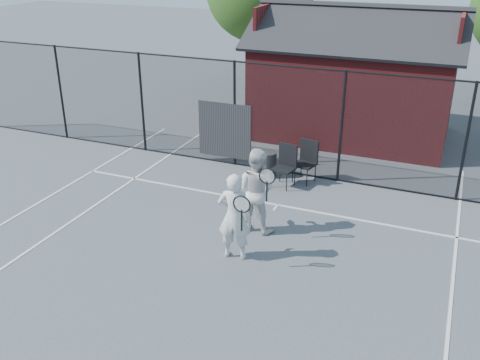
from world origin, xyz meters
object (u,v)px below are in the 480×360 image
at_px(clubhouse, 354,86).
at_px(chair_left, 284,167).
at_px(player_back, 256,190).
at_px(chair_right, 305,163).
at_px(player_front, 234,216).
at_px(waste_bin, 268,164).

xyz_separation_m(clubhouse, chair_left, (-0.74, -4.90, -1.06)).
height_order(clubhouse, chair_left, clubhouse).
distance_m(player_back, chair_right, 2.92).
height_order(player_front, waste_bin, player_front).
bearing_deg(clubhouse, player_front, -93.71).
bearing_deg(waste_bin, chair_left, -39.23).
xyz_separation_m(player_front, chair_left, (-0.18, 3.65, -0.38)).
relative_size(player_front, player_back, 0.97).
relative_size(chair_left, chair_right, 0.99).
xyz_separation_m(chair_right, waste_bin, (-1.03, 0.00, -0.21)).
relative_size(player_front, waste_bin, 2.68).
distance_m(player_front, chair_right, 4.18).
xyz_separation_m(clubhouse, player_back, (-0.59, -7.27, -0.65)).
bearing_deg(waste_bin, player_back, -75.22).
bearing_deg(clubhouse, chair_right, -94.16).
distance_m(chair_right, waste_bin, 1.05).
xyz_separation_m(clubhouse, chair_right, (-0.32, -4.40, -1.06)).
bearing_deg(player_back, waste_bin, 104.78).
xyz_separation_m(player_front, chair_right, (0.23, 4.15, -0.38)).
bearing_deg(player_back, clubhouse, 85.37).
relative_size(player_back, chair_left, 1.74).
distance_m(clubhouse, player_back, 7.33).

